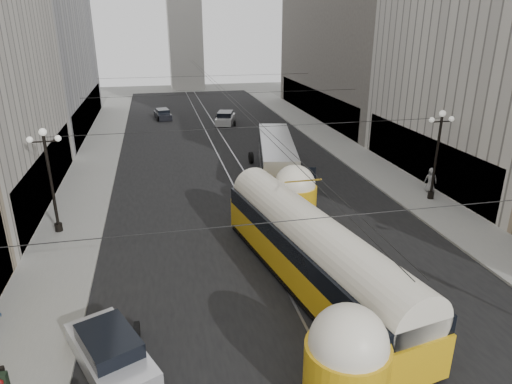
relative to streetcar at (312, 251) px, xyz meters
name	(u,v)px	position (x,y,z in m)	size (l,w,h in m)	color
road	(226,156)	(-0.50, 23.38, -1.90)	(20.00, 85.00, 0.02)	black
sidewalk_left	(99,153)	(-12.50, 26.88, -1.82)	(4.00, 72.00, 0.15)	gray
sidewalk_right	(331,140)	(11.50, 26.88, -1.82)	(4.00, 72.00, 0.15)	gray
rail_left	(219,156)	(-1.25, 23.38, -1.90)	(0.12, 85.00, 0.04)	gray
rail_right	(234,156)	(0.25, 23.38, -1.90)	(0.12, 85.00, 0.04)	gray
distant_tower	(183,3)	(-0.50, 70.88, 13.07)	(6.00, 6.00, 31.36)	#B2AFA8
lamppost_left_mid	(50,175)	(-13.10, 8.88, 1.85)	(1.86, 0.44, 6.37)	black
lamppost_right_mid	(437,150)	(12.10, 8.88, 1.85)	(1.86, 0.44, 6.37)	black
catenary	(228,96)	(-0.38, 22.37, 3.98)	(25.00, 72.00, 0.23)	black
streetcar	(312,251)	(0.00, 0.00, 0.00)	(5.50, 17.47, 3.88)	gold
city_bus	(276,156)	(2.62, 16.53, -0.19)	(4.93, 12.63, 3.12)	#B0B2B5
sedan_silver	(110,353)	(-9.11, -3.80, -1.21)	(3.78, 5.20, 1.52)	#BBBBC0
sedan_white_far	(225,118)	(1.64, 37.82, -1.21)	(3.22, 5.16, 1.52)	silver
sedan_dark_far	(163,114)	(-5.93, 42.51, -1.31)	(2.29, 4.31, 1.30)	black
pedestrian_sidewalk_right	(431,180)	(12.78, 10.11, -0.82)	(0.91, 0.56, 1.86)	slate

